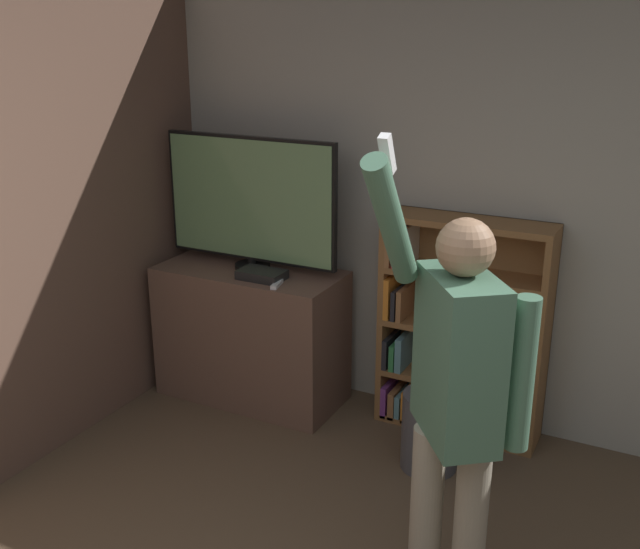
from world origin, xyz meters
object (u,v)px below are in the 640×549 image
(bookshelf, at_px, (451,329))
(person, at_px, (456,393))
(game_console, at_px, (262,275))
(waste_bin, at_px, (430,431))
(television, at_px, (250,202))

(bookshelf, xyz_separation_m, person, (0.47, -1.49, 0.40))
(game_console, bearing_deg, person, -36.86)
(person, distance_m, waste_bin, 1.35)
(waste_bin, bearing_deg, person, -67.79)
(person, bearing_deg, bookshelf, 160.24)
(television, bearing_deg, bookshelf, 8.47)
(bookshelf, bearing_deg, game_console, -163.15)
(bookshelf, relative_size, person, 0.65)
(television, xyz_separation_m, game_console, (0.16, -0.14, -0.40))
(person, height_order, waste_bin, person)
(television, height_order, person, person)
(game_console, xyz_separation_m, bookshelf, (1.08, 0.33, -0.27))
(person, bearing_deg, game_console, -164.19)
(television, bearing_deg, game_console, -42.26)
(game_console, bearing_deg, bookshelf, 16.85)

